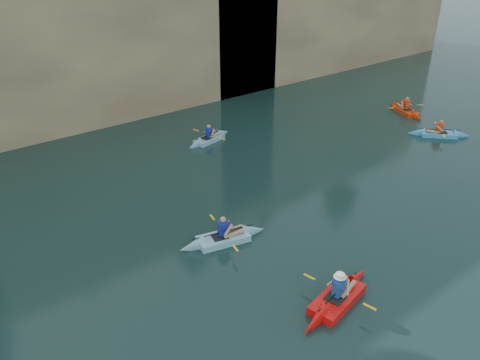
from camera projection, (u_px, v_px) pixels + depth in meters
cliff at (31, 6)px, 30.64m from camera, size 70.00×16.00×12.00m
cliff_slab_center at (107, 23)px, 26.69m from camera, size 24.00×2.40×11.40m
cliff_slab_east at (341, 8)px, 37.93m from camera, size 26.00×2.40×9.84m
sea_cave_center at (16, 116)px, 24.88m from camera, size 3.50×1.00×3.20m
sea_cave_east at (227, 64)px, 32.19m from camera, size 5.00×1.00×4.50m
main_kayaker at (337, 298)px, 14.46m from camera, size 3.82×2.48×1.39m
kayaker_ltblue_near at (223, 238)px, 17.36m from camera, size 3.49×2.56×1.34m
kayaker_red_far at (405, 110)px, 30.02m from camera, size 2.36×3.52×1.28m
kayaker_ltblue_mid at (209, 139)px, 25.85m from camera, size 3.25×2.34×1.21m
kayaker_blue_east at (439, 134)px, 26.50m from camera, size 2.90×2.97×1.21m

